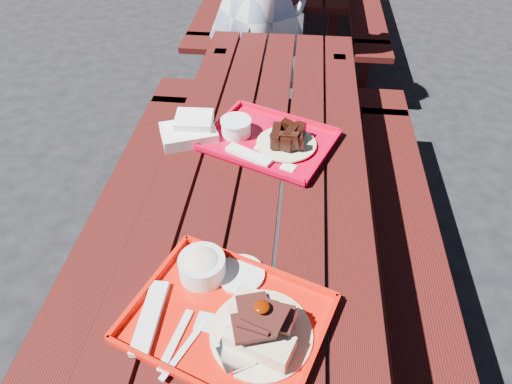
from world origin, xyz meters
TOP-DOWN VIEW (x-y plane):
  - ground at (0.00, 0.00)m, footprint 60.00×60.00m
  - picnic_table_near at (-0.00, 0.00)m, footprint 1.41×2.40m
  - near_tray at (-0.02, -0.55)m, footprint 0.57×0.51m
  - far_tray at (0.00, 0.20)m, footprint 0.55×0.50m
  - white_cloth at (-0.29, 0.21)m, footprint 0.24×0.21m

SIDE VIEW (x-z plane):
  - ground at x=0.00m, z-range 0.00..0.00m
  - picnic_table_near at x=0.00m, z-range 0.19..0.94m
  - far_tray at x=0.00m, z-range 0.73..0.81m
  - white_cloth at x=-0.29m, z-range 0.74..0.83m
  - near_tray at x=-0.02m, z-range 0.71..0.86m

